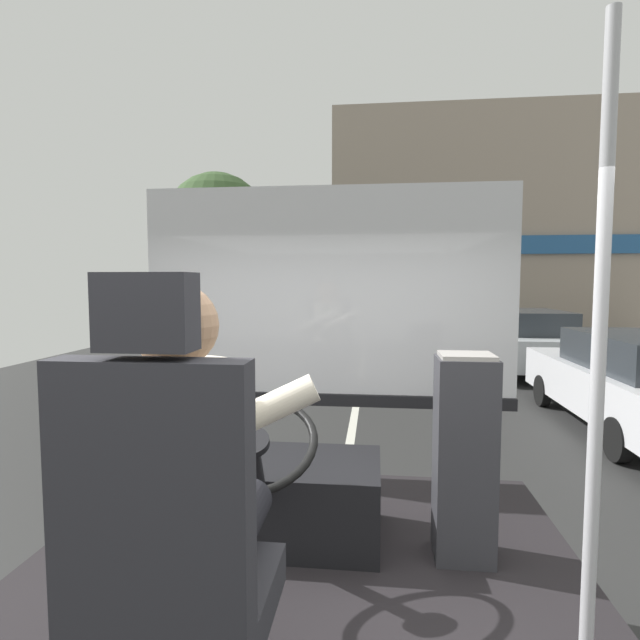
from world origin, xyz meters
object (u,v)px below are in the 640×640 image
driver_seat (172,567)px  fare_box (464,457)px  steering_console (272,495)px  parked_car_silver (523,340)px  bus_driver (186,469)px  handrail_pole (598,360)px  parked_car_white (639,382)px  parked_car_green (470,324)px

driver_seat → fare_box: 1.49m
steering_console → parked_car_silver: 10.64m
bus_driver → handrail_pole: size_ratio=0.39×
driver_seat → parked_car_silver: 11.80m
bus_driver → parked_car_white: bearing=55.2°
steering_console → fare_box: fare_box is taller
driver_seat → parked_car_white: (4.26, 6.24, -0.68)m
parked_car_silver → steering_console: bearing=-112.3°
steering_console → handrail_pole: (1.22, -0.78, 0.84)m
parked_car_silver → handrail_pole: bearing=-104.9°
steering_console → parked_car_white: (4.26, 5.01, -0.33)m
parked_car_silver → parked_car_green: size_ratio=1.06×
bus_driver → handrail_pole: handrail_pole is taller
driver_seat → parked_car_green: 17.31m
fare_box → parked_car_green: (2.92, 15.70, -0.69)m
driver_seat → handrail_pole: bearing=20.2°
parked_car_white → parked_car_green: parked_car_white is taller
parked_car_silver → parked_car_green: (-0.17, 5.78, -0.13)m
driver_seat → parked_car_silver: (4.04, 11.07, -0.65)m
bus_driver → parked_car_silver: size_ratio=0.20×
fare_box → parked_car_white: 6.10m
fare_box → parked_car_white: (3.32, 5.09, -0.60)m
handrail_pole → parked_car_white: handrail_pole is taller
steering_console → parked_car_green: size_ratio=0.28×
steering_console → bus_driver: bearing=-90.0°
driver_seat → steering_console: bearing=90.0°
fare_box → parked_car_silver: fare_box is taller
parked_car_green → fare_box: bearing=-100.5°
parked_car_white → parked_car_green: (-0.40, 10.61, -0.09)m
handrail_pole → parked_car_silver: size_ratio=0.50×
fare_box → parked_car_green: 15.98m
driver_seat → fare_box: driver_seat is taller
driver_seat → parked_car_white: size_ratio=0.31×
fare_box → parked_car_white: size_ratio=0.23×
handrail_pole → parked_car_white: bearing=62.3°
driver_seat → bus_driver: bearing=90.0°
fare_box → parked_car_silver: size_ratio=0.23×
parked_car_silver → bus_driver: bearing=-110.2°
driver_seat → bus_driver: 0.24m
steering_console → handrail_pole: bearing=-32.6°
driver_seat → parked_car_white: driver_seat is taller
parked_car_white → parked_car_silver: parked_car_silver is taller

